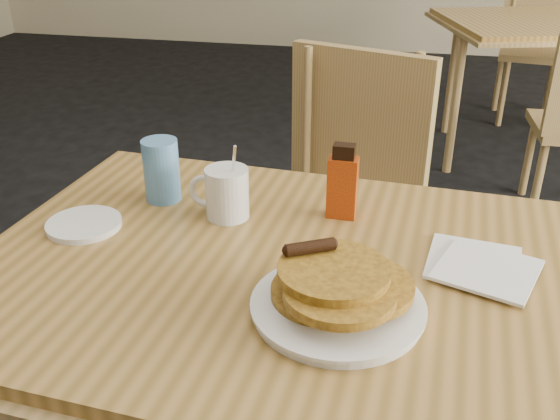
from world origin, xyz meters
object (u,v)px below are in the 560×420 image
object	(u,v)px
coffee_mug	(226,192)
blue_tumbler	(162,170)
main_table	(310,288)
chair_neighbor_far	(535,35)
pancake_plate	(338,295)
syrup_bottle	(342,184)
chair_main_far	(352,191)

from	to	relation	value
coffee_mug	blue_tumbler	world-z (taller)	coffee_mug
main_table	coffee_mug	xyz separation A→B (m)	(-0.19, 0.15, 0.09)
main_table	coffee_mug	size ratio (longest dim) A/B	7.95
chair_neighbor_far	pancake_plate	distance (m)	3.54
syrup_bottle	pancake_plate	bearing A→B (deg)	-82.74
chair_neighbor_far	syrup_bottle	world-z (taller)	syrup_bottle
blue_tumbler	pancake_plate	bearing A→B (deg)	-37.46
main_table	pancake_plate	bearing A→B (deg)	-61.62
main_table	chair_neighbor_far	distance (m)	3.44
main_table	chair_neighbor_far	bearing A→B (deg)	75.91
chair_main_far	chair_neighbor_far	size ratio (longest dim) A/B	1.07
pancake_plate	chair_main_far	bearing A→B (deg)	94.44
coffee_mug	syrup_bottle	size ratio (longest dim) A/B	1.05
main_table	blue_tumbler	xyz separation A→B (m)	(-0.34, 0.20, 0.11)
pancake_plate	coffee_mug	distance (m)	0.37
chair_main_far	coffee_mug	size ratio (longest dim) A/B	5.96
pancake_plate	coffee_mug	world-z (taller)	coffee_mug
main_table	coffee_mug	world-z (taller)	coffee_mug
chair_neighbor_far	syrup_bottle	bearing A→B (deg)	-96.48
main_table	syrup_bottle	size ratio (longest dim) A/B	8.38
main_table	coffee_mug	distance (m)	0.26
coffee_mug	syrup_bottle	distance (m)	0.23
coffee_mug	main_table	bearing A→B (deg)	-41.54
main_table	chair_main_far	distance (m)	0.73
main_table	coffee_mug	bearing A→B (deg)	142.26
chair_main_far	syrup_bottle	xyz separation A→B (m)	(0.03, -0.51, 0.26)
main_table	blue_tumbler	size ratio (longest dim) A/B	9.74
coffee_mug	blue_tumbler	xyz separation A→B (m)	(-0.15, 0.05, 0.01)
pancake_plate	syrup_bottle	bearing A→B (deg)	96.63
pancake_plate	coffee_mug	xyz separation A→B (m)	(-0.26, 0.27, 0.02)
main_table	chair_main_far	world-z (taller)	chair_main_far
syrup_bottle	blue_tumbler	xyz separation A→B (m)	(-0.37, -0.00, -0.00)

